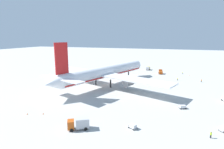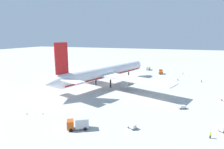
% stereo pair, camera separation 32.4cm
% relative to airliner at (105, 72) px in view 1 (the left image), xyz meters
% --- Properties ---
extents(ground_plane, '(600.00, 600.00, 0.00)m').
position_rel_airliner_xyz_m(ground_plane, '(1.29, -0.39, -6.91)').
color(ground_plane, '#B2B2AD').
extents(airliner, '(67.75, 72.45, 22.64)m').
position_rel_airliner_xyz_m(airliner, '(0.00, 0.00, 0.00)').
color(airliner, white).
rests_on(airliner, ground).
extents(service_truck_0, '(4.97, 6.17, 3.09)m').
position_rel_airliner_xyz_m(service_truck_0, '(-45.32, -10.65, -5.23)').
color(service_truck_0, '#BF4C14').
rests_on(service_truck_0, ground).
extents(service_truck_1, '(5.34, 3.25, 2.77)m').
position_rel_airliner_xyz_m(service_truck_1, '(41.01, -24.20, -5.55)').
color(service_truck_1, '#BF4C14').
rests_on(service_truck_1, ground).
extents(service_truck_2, '(5.20, 2.58, 2.37)m').
position_rel_airliner_xyz_m(service_truck_2, '(53.10, -13.78, -5.55)').
color(service_truck_2, yellow).
rests_on(service_truck_2, ground).
extents(baggage_cart_0, '(3.08, 2.86, 1.40)m').
position_rel_airliner_xyz_m(baggage_cart_0, '(-32.94, -47.70, -6.15)').
color(baggage_cart_0, gray).
rests_on(baggage_cart_0, ground).
extents(baggage_cart_1, '(2.28, 3.05, 1.26)m').
position_rel_airliner_xyz_m(baggage_cart_1, '(-20.11, -37.48, -6.22)').
color(baggage_cart_1, '#595B60').
rests_on(baggage_cart_1, ground).
extents(baggage_cart_2, '(2.37, 2.86, 1.32)m').
position_rel_airliner_xyz_m(baggage_cart_2, '(-40.04, -24.41, -6.19)').
color(baggage_cart_2, gray).
rests_on(baggage_cart_2, ground).
extents(ground_worker_0, '(0.48, 0.48, 1.61)m').
position_rel_airliner_xyz_m(ground_worker_0, '(24.68, -35.37, -6.10)').
color(ground_worker_0, black).
rests_on(ground_worker_0, ground).
extents(ground_worker_1, '(0.42, 0.42, 1.64)m').
position_rel_airliner_xyz_m(ground_worker_1, '(24.61, -47.81, -6.08)').
color(ground_worker_1, black).
rests_on(ground_worker_1, ground).
extents(ground_worker_2, '(0.49, 0.49, 1.65)m').
position_rel_airliner_xyz_m(ground_worker_2, '(44.98, -38.38, -6.08)').
color(ground_worker_2, navy).
rests_on(ground_worker_2, ground).
extents(ground_worker_3, '(0.56, 0.56, 1.70)m').
position_rel_airliner_xyz_m(ground_worker_3, '(-38.23, -43.82, -6.05)').
color(ground_worker_3, black).
rests_on(ground_worker_3, ground).
extents(traffic_cone_0, '(0.36, 0.36, 0.55)m').
position_rel_airliner_xyz_m(traffic_cone_0, '(-42.56, 10.12, -6.64)').
color(traffic_cone_0, orange).
rests_on(traffic_cone_0, ground).
extents(traffic_cone_1, '(0.36, 0.36, 0.55)m').
position_rel_airliner_xyz_m(traffic_cone_1, '(-40.70, 5.30, -6.64)').
color(traffic_cone_1, orange).
rests_on(traffic_cone_1, ground).
extents(traffic_cone_3, '(0.36, 0.36, 0.55)m').
position_rel_airliner_xyz_m(traffic_cone_3, '(40.76, -42.21, -6.64)').
color(traffic_cone_3, orange).
rests_on(traffic_cone_3, ground).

